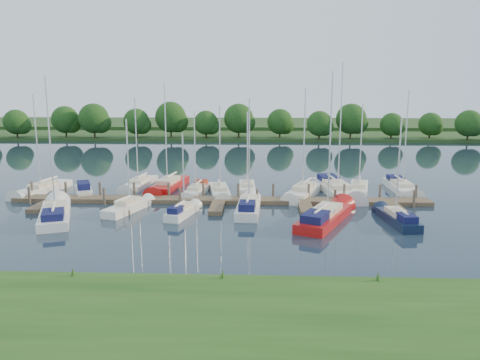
{
  "coord_description": "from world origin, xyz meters",
  "views": [
    {
      "loc": [
        3.77,
        -35.62,
        10.72
      ],
      "look_at": [
        1.96,
        8.0,
        2.2
      ],
      "focal_mm": 35.0,
      "sensor_mm": 36.0,
      "label": 1
    }
  ],
  "objects_px": {
    "dock": "(219,202)",
    "motorboat": "(84,191)",
    "sailboat_n_5": "(220,192)",
    "sailboat_s_2": "(183,212)",
    "sailboat_n_0": "(42,190)"
  },
  "relations": [
    {
      "from": "sailboat_s_2",
      "to": "sailboat_n_0",
      "type": "bearing_deg",
      "value": 165.97
    },
    {
      "from": "motorboat",
      "to": "sailboat_s_2",
      "type": "xyz_separation_m",
      "value": [
        11.58,
        -7.93,
        -0.01
      ]
    },
    {
      "from": "dock",
      "to": "motorboat",
      "type": "height_order",
      "value": "motorboat"
    },
    {
      "from": "dock",
      "to": "sailboat_s_2",
      "type": "bearing_deg",
      "value": -122.89
    },
    {
      "from": "motorboat",
      "to": "sailboat_n_5",
      "type": "xyz_separation_m",
      "value": [
        14.12,
        0.33,
        -0.06
      ]
    },
    {
      "from": "sailboat_n_5",
      "to": "sailboat_s_2",
      "type": "height_order",
      "value": "sailboat_n_5"
    },
    {
      "from": "sailboat_n_5",
      "to": "sailboat_s_2",
      "type": "distance_m",
      "value": 8.64
    },
    {
      "from": "dock",
      "to": "sailboat_s_2",
      "type": "height_order",
      "value": "sailboat_s_2"
    },
    {
      "from": "sailboat_n_0",
      "to": "motorboat",
      "type": "distance_m",
      "value": 4.71
    },
    {
      "from": "dock",
      "to": "sailboat_s_2",
      "type": "xyz_separation_m",
      "value": [
        -2.78,
        -4.29,
        0.12
      ]
    },
    {
      "from": "dock",
      "to": "sailboat_n_0",
      "type": "height_order",
      "value": "sailboat_n_0"
    },
    {
      "from": "dock",
      "to": "sailboat_n_5",
      "type": "bearing_deg",
      "value": 93.42
    },
    {
      "from": "sailboat_n_0",
      "to": "sailboat_n_5",
      "type": "relative_size",
      "value": 1.13
    },
    {
      "from": "dock",
      "to": "sailboat_n_5",
      "type": "height_order",
      "value": "sailboat_n_5"
    },
    {
      "from": "sailboat_n_0",
      "to": "sailboat_s_2",
      "type": "distance_m",
      "value": 18.35
    }
  ]
}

